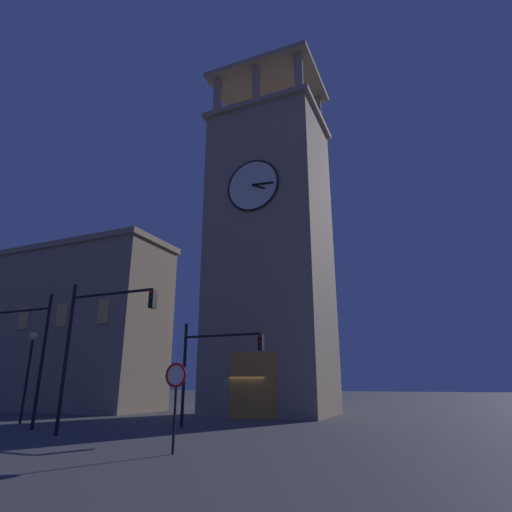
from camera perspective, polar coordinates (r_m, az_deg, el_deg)
name	(u,v)px	position (r m, az deg, el deg)	size (l,w,h in m)	color
ground_plane	(253,418)	(28.52, -0.46, -21.25)	(200.00, 200.00, 0.00)	#4C4C51
clocktower	(270,249)	(32.04, 2.00, 0.95)	(8.89, 7.31, 29.21)	gray
adjacent_wing_building	(54,327)	(41.43, -25.96, -8.76)	(21.49, 6.41, 13.67)	gray
traffic_signal_near	(94,331)	(19.59, -21.32, -9.51)	(4.62, 0.41, 6.44)	black
traffic_signal_mid	(25,340)	(24.59, -29.07, -9.98)	(4.57, 0.41, 6.44)	black
traffic_signal_far	(211,357)	(21.61, -6.17, -13.60)	(4.46, 0.41, 5.11)	black
street_lamp	(30,358)	(27.28, -28.55, -12.22)	(0.44, 0.44, 4.89)	black
no_horn_sign	(176,382)	(14.15, -10.94, -16.56)	(0.78, 0.14, 2.72)	black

